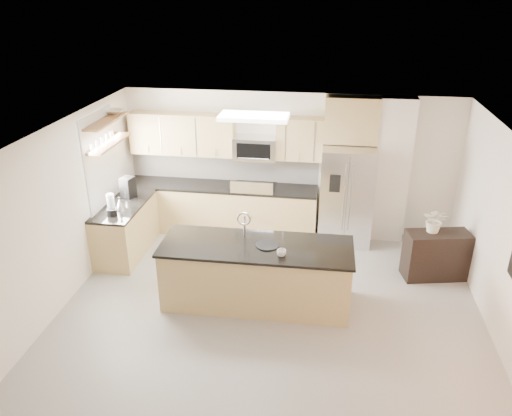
% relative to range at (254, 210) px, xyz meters
% --- Properties ---
extents(floor, '(6.50, 6.50, 0.00)m').
position_rel_range_xyz_m(floor, '(0.60, -2.92, -0.47)').
color(floor, gray).
rests_on(floor, ground).
extents(ceiling, '(6.00, 6.50, 0.02)m').
position_rel_range_xyz_m(ceiling, '(0.60, -2.92, 2.13)').
color(ceiling, white).
rests_on(ceiling, wall_back).
extents(wall_back, '(6.00, 0.02, 2.60)m').
position_rel_range_xyz_m(wall_back, '(0.60, 0.33, 0.83)').
color(wall_back, white).
rests_on(wall_back, floor).
extents(wall_left, '(0.02, 6.50, 2.60)m').
position_rel_range_xyz_m(wall_left, '(-2.40, -2.92, 0.83)').
color(wall_left, white).
rests_on(wall_left, floor).
extents(back_counter, '(3.55, 0.66, 1.44)m').
position_rel_range_xyz_m(back_counter, '(-0.63, 0.01, -0.00)').
color(back_counter, tan).
rests_on(back_counter, floor).
extents(left_counter, '(0.66, 1.50, 0.92)m').
position_rel_range_xyz_m(left_counter, '(-2.07, -1.07, -0.01)').
color(left_counter, tan).
rests_on(left_counter, floor).
extents(range, '(0.76, 0.64, 1.14)m').
position_rel_range_xyz_m(range, '(0.00, 0.00, 0.00)').
color(range, black).
rests_on(range, floor).
extents(upper_cabinets, '(3.50, 0.33, 0.75)m').
position_rel_range_xyz_m(upper_cabinets, '(-0.70, 0.16, 1.35)').
color(upper_cabinets, tan).
rests_on(upper_cabinets, wall_back).
extents(microwave, '(0.76, 0.40, 0.40)m').
position_rel_range_xyz_m(microwave, '(0.00, 0.12, 1.16)').
color(microwave, silver).
rests_on(microwave, upper_cabinets).
extents(refrigerator, '(0.92, 0.78, 1.78)m').
position_rel_range_xyz_m(refrigerator, '(1.66, -0.05, 0.42)').
color(refrigerator, silver).
rests_on(refrigerator, floor).
extents(partition_column, '(0.60, 0.30, 2.60)m').
position_rel_range_xyz_m(partition_column, '(2.42, 0.18, 0.83)').
color(partition_column, white).
rests_on(partition_column, floor).
extents(window, '(0.04, 1.15, 1.65)m').
position_rel_range_xyz_m(window, '(-2.38, -1.07, 1.18)').
color(window, white).
rests_on(window, wall_left).
extents(shelf_lower, '(0.30, 1.20, 0.04)m').
position_rel_range_xyz_m(shelf_lower, '(-2.25, -0.97, 1.48)').
color(shelf_lower, olive).
rests_on(shelf_lower, wall_left).
extents(shelf_upper, '(0.30, 1.20, 0.04)m').
position_rel_range_xyz_m(shelf_upper, '(-2.25, -0.97, 1.85)').
color(shelf_upper, olive).
rests_on(shelf_upper, wall_left).
extents(ceiling_fixture, '(1.00, 0.50, 0.06)m').
position_rel_range_xyz_m(ceiling_fixture, '(0.20, -1.32, 2.09)').
color(ceiling_fixture, white).
rests_on(ceiling_fixture, ceiling).
extents(island, '(2.74, 1.02, 1.37)m').
position_rel_range_xyz_m(island, '(0.37, -2.21, 0.00)').
color(island, tan).
rests_on(island, floor).
extents(credenza, '(1.04, 0.61, 0.78)m').
position_rel_range_xyz_m(credenza, '(3.08, -1.11, -0.08)').
color(credenza, black).
rests_on(credenza, floor).
extents(cup, '(0.15, 0.15, 0.10)m').
position_rel_range_xyz_m(cup, '(0.75, -2.46, 0.52)').
color(cup, silver).
rests_on(cup, island).
extents(platter, '(0.42, 0.42, 0.02)m').
position_rel_range_xyz_m(platter, '(0.53, -2.20, 0.48)').
color(platter, black).
rests_on(platter, island).
extents(blender, '(0.16, 0.16, 0.37)m').
position_rel_range_xyz_m(blender, '(-2.07, -1.51, 0.61)').
color(blender, black).
rests_on(blender, left_counter).
extents(kettle, '(0.18, 0.18, 0.22)m').
position_rel_range_xyz_m(kettle, '(-2.03, -1.30, 0.55)').
color(kettle, silver).
rests_on(kettle, left_counter).
extents(coffee_maker, '(0.24, 0.27, 0.36)m').
position_rel_range_xyz_m(coffee_maker, '(-2.09, -0.75, 0.62)').
color(coffee_maker, black).
rests_on(coffee_maker, left_counter).
extents(bowl, '(0.47, 0.47, 0.09)m').
position_rel_range_xyz_m(bowl, '(-2.25, -0.59, 1.91)').
color(bowl, silver).
rests_on(bowl, shelf_upper).
extents(flower_vase, '(0.68, 0.63, 0.61)m').
position_rel_range_xyz_m(flower_vase, '(3.00, -1.08, 0.62)').
color(flower_vase, white).
rests_on(flower_vase, credenza).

